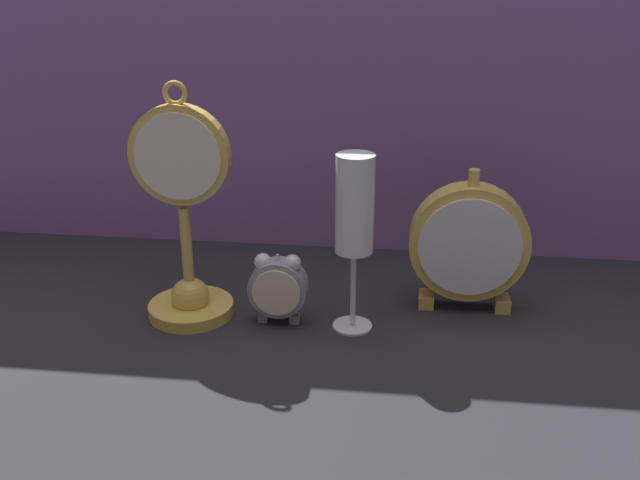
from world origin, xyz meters
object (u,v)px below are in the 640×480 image
(alarm_clock_twin_bell, at_px, (278,285))
(champagne_flute, at_px, (355,215))
(pocket_watch_on_stand, at_px, (185,232))
(mantel_clock_silver, at_px, (469,243))

(alarm_clock_twin_bell, xyz_separation_m, champagne_flute, (0.10, -0.00, 0.10))
(pocket_watch_on_stand, bearing_deg, mantel_clock_silver, 9.74)
(pocket_watch_on_stand, xyz_separation_m, champagne_flute, (0.21, -0.01, 0.04))
(pocket_watch_on_stand, relative_size, mantel_clock_silver, 1.59)
(alarm_clock_twin_bell, bearing_deg, pocket_watch_on_stand, 176.34)
(alarm_clock_twin_bell, bearing_deg, champagne_flute, -0.87)
(mantel_clock_silver, bearing_deg, alarm_clock_twin_bell, -163.92)
(alarm_clock_twin_bell, height_order, mantel_clock_silver, mantel_clock_silver)
(alarm_clock_twin_bell, distance_m, mantel_clock_silver, 0.25)
(pocket_watch_on_stand, relative_size, alarm_clock_twin_bell, 3.23)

